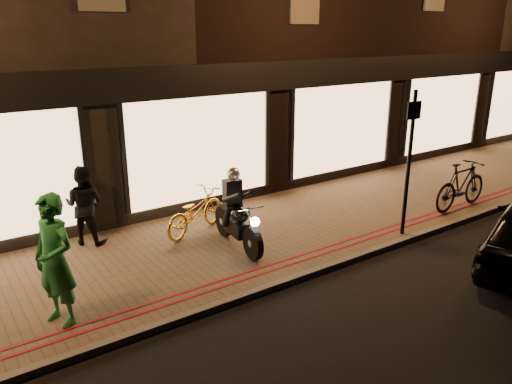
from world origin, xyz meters
TOP-DOWN VIEW (x-y plane):
  - ground at (0.00, 0.00)m, footprint 90.00×90.00m
  - sidewalk at (0.00, 2.00)m, footprint 50.00×4.00m
  - kerb_stone at (0.00, 0.05)m, footprint 50.00×0.14m
  - red_kerb_lines at (0.00, 0.55)m, footprint 50.00×0.26m
  - building_row at (-0.00, 8.99)m, footprint 48.00×10.11m
  - motorcycle at (-0.46, 1.73)m, footprint 0.63×1.94m
  - sign_post at (2.74, 0.25)m, footprint 0.35×0.09m
  - bicycle_gold at (-0.79, 2.82)m, footprint 1.84×1.22m
  - bicycle_dark at (5.11, 0.51)m, footprint 1.94×0.59m
  - person_green at (-4.04, 0.90)m, footprint 0.74×0.85m
  - person_dark at (-2.85, 3.57)m, footprint 0.99×0.97m

SIDE VIEW (x-z plane):
  - ground at x=0.00m, z-range 0.00..0.00m
  - sidewalk at x=0.00m, z-range 0.00..0.12m
  - kerb_stone at x=0.00m, z-range 0.00..0.12m
  - red_kerb_lines at x=0.00m, z-range 0.12..0.13m
  - bicycle_gold at x=-0.79m, z-range 0.12..1.03m
  - bicycle_dark at x=5.11m, z-range 0.12..1.28m
  - motorcycle at x=-0.46m, z-range -0.06..1.53m
  - person_dark at x=-2.85m, z-range 0.12..1.73m
  - person_green at x=-4.04m, z-range 0.12..2.10m
  - sign_post at x=2.74m, z-range 0.30..3.30m
  - building_row at x=0.00m, z-range 0.00..8.50m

